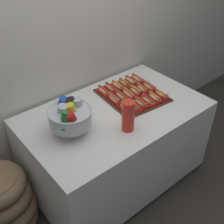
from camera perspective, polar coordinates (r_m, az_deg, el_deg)
The scene contains 25 objects.
ground_plane at distance 2.86m, azimuth 0.58°, elevation -12.40°, with size 10.00×10.00×0.00m, color #38332D.
back_wall at distance 2.48m, azimuth -7.56°, elevation 15.91°, with size 6.00×0.10×2.60m, color silver.
buffet_table at distance 2.57m, azimuth 0.64°, elevation -6.39°, with size 1.50×0.91×0.77m.
floor_vase at distance 2.49m, azimuth -21.02°, elevation -16.33°, with size 0.53×0.53×1.05m.
serving_tray at distance 2.53m, azimuth 3.98°, elevation 3.27°, with size 0.53×0.57×0.01m.
hot_dog_0 at distance 2.31m, azimuth 2.80°, elevation 0.67°, with size 0.09×0.17×0.06m.
hot_dog_1 at distance 2.35m, azimuth 4.27°, elevation 1.27°, with size 0.08×0.17×0.06m.
hot_dog_2 at distance 2.39m, azimuth 5.70°, elevation 1.83°, with size 0.08×0.16×0.06m.
hot_dog_3 at distance 2.43m, azimuth 7.07°, elevation 2.34°, with size 0.07×0.16×0.06m.
hot_dog_4 at distance 2.47m, azimuth 8.40°, elevation 2.87°, with size 0.08×0.16×0.06m.
hot_dog_5 at distance 2.52m, azimuth 9.70°, elevation 3.44°, with size 0.07×0.15×0.06m.
hot_dog_6 at distance 2.42m, azimuth 0.48°, elevation 2.59°, with size 0.07×0.18×0.06m.
hot_dog_7 at distance 2.46m, azimuth 1.93°, elevation 3.12°, with size 0.09×0.18×0.06m.
hot_dog_8 at distance 2.50m, azimuth 3.33°, elevation 3.57°, with size 0.09×0.18×0.06m.
hot_dog_9 at distance 2.53m, azimuth 4.69°, elevation 4.15°, with size 0.08×0.16×0.06m.
hot_dog_10 at distance 2.58m, azimuth 6.01°, elevation 4.63°, with size 0.09×0.17×0.06m.
hot_dog_11 at distance 2.62m, azimuth 7.28°, elevation 5.06°, with size 0.09×0.19×0.06m.
hot_dog_12 at distance 2.54m, azimuth -1.63°, elevation 4.19°, with size 0.08×0.16×0.06m.
hot_dog_13 at distance 2.57m, azimuth -0.23°, elevation 4.74°, with size 0.07×0.17×0.06m.
hot_dog_14 at distance 2.61m, azimuth 1.15°, elevation 5.18°, with size 0.08×0.17×0.06m.
hot_dog_15 at distance 2.65m, azimuth 2.48°, elevation 5.69°, with size 0.08×0.16×0.06m.
hot_dog_16 at distance 2.69m, azimuth 3.78°, elevation 6.13°, with size 0.07×0.16×0.06m.
hot_dog_17 at distance 2.73m, azimuth 5.05°, elevation 6.52°, with size 0.07×0.17×0.06m.
punch_bowl at distance 2.06m, azimuth -8.29°, elevation -0.75°, with size 0.31×0.32×0.26m.
cup_stack at distance 2.08m, azimuth 3.21°, elevation -0.80°, with size 0.09×0.09×0.24m.
Camera 1 is at (-1.24, -1.45, 2.14)m, focal length 46.41 mm.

